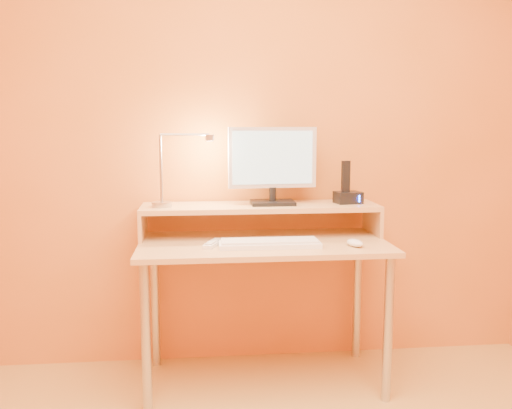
{
  "coord_description": "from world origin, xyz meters",
  "views": [
    {
      "loc": [
        -0.3,
        -1.39,
        1.28
      ],
      "look_at": [
        -0.04,
        1.13,
        0.91
      ],
      "focal_mm": 38.18,
      "sensor_mm": 36.0,
      "label": 1
    }
  ],
  "objects": [
    {
      "name": "shelf_riser_left",
      "position": [
        -0.59,
        1.33,
        0.79
      ],
      "size": [
        0.02,
        0.3,
        0.14
      ],
      "primitive_type": "cube",
      "color": "tan",
      "rests_on": "desk_lower"
    },
    {
      "name": "lamp_post",
      "position": [
        -0.49,
        1.3,
        1.07
      ],
      "size": [
        0.01,
        0.01,
        0.33
      ],
      "primitive_type": "cylinder",
      "color": "#B2B2B9",
      "rests_on": "lamp_base"
    },
    {
      "name": "phone_handset",
      "position": [
        0.44,
        1.33,
        1.02
      ],
      "size": [
        0.04,
        0.03,
        0.16
      ],
      "primitive_type": "cube",
      "rotation": [
        0.0,
        0.0,
        0.16
      ],
      "color": "black",
      "rests_on": "phone_dock"
    },
    {
      "name": "lamp_head",
      "position": [
        -0.25,
        1.3,
        1.22
      ],
      "size": [
        0.04,
        0.04,
        0.03
      ],
      "primitive_type": "cylinder",
      "color": "#B2B2B9",
      "rests_on": "lamp_arm"
    },
    {
      "name": "phone_led",
      "position": [
        0.5,
        1.28,
        0.91
      ],
      "size": [
        0.01,
        0.0,
        0.04
      ],
      "primitive_type": "cube",
      "color": "#2B6EF9",
      "rests_on": "phone_dock"
    },
    {
      "name": "lamp_bulb",
      "position": [
        -0.25,
        1.3,
        1.2
      ],
      "size": [
        0.03,
        0.03,
        0.0
      ],
      "primitive_type": "cylinder",
      "color": "#FFEAC6",
      "rests_on": "lamp_head"
    },
    {
      "name": "wall_back",
      "position": [
        0.0,
        1.5,
        1.25
      ],
      "size": [
        3.0,
        0.04,
        2.5
      ],
      "primitive_type": "cube",
      "color": "orange",
      "rests_on": "floor"
    },
    {
      "name": "lamp_base",
      "position": [
        -0.49,
        1.3,
        0.89
      ],
      "size": [
        0.1,
        0.1,
        0.02
      ],
      "primitive_type": "cylinder",
      "color": "#B2B2B9",
      "rests_on": "desk_shelf"
    },
    {
      "name": "monitor_back",
      "position": [
        0.06,
        1.36,
        1.12
      ],
      "size": [
        0.4,
        0.04,
        0.26
      ],
      "primitive_type": "cube",
      "rotation": [
        0.0,
        0.0,
        0.08
      ],
      "color": "black",
      "rests_on": "monitor_panel"
    },
    {
      "name": "monitor_neck",
      "position": [
        0.06,
        1.33,
        0.93
      ],
      "size": [
        0.04,
        0.04,
        0.07
      ],
      "primitive_type": "cylinder",
      "color": "black",
      "rests_on": "monitor_foot"
    },
    {
      "name": "desk_shelf",
      "position": [
        0.0,
        1.33,
        0.87
      ],
      "size": [
        1.2,
        0.3,
        0.02
      ],
      "primitive_type": "cube",
      "color": "tan",
      "rests_on": "desk_lower"
    },
    {
      "name": "monitor_foot",
      "position": [
        0.06,
        1.33,
        0.89
      ],
      "size": [
        0.22,
        0.16,
        0.02
      ],
      "primitive_type": "cube",
      "color": "black",
      "rests_on": "desk_shelf"
    },
    {
      "name": "monitor_panel",
      "position": [
        0.06,
        1.34,
        1.12
      ],
      "size": [
        0.45,
        0.07,
        0.31
      ],
      "primitive_type": "cube",
      "rotation": [
        0.0,
        0.0,
        0.08
      ],
      "color": "silver",
      "rests_on": "monitor_neck"
    },
    {
      "name": "shelf_riser_right",
      "position": [
        0.59,
        1.33,
        0.79
      ],
      "size": [
        0.02,
        0.3,
        0.14
      ],
      "primitive_type": "cube",
      "color": "tan",
      "rests_on": "desk_lower"
    },
    {
      "name": "desk_leg_fr",
      "position": [
        0.55,
        0.93,
        0.35
      ],
      "size": [
        0.04,
        0.04,
        0.69
      ],
      "primitive_type": "cylinder",
      "color": "#B2B2B9",
      "rests_on": "floor"
    },
    {
      "name": "desk_leg_fl",
      "position": [
        -0.55,
        0.93,
        0.35
      ],
      "size": [
        0.04,
        0.04,
        0.69
      ],
      "primitive_type": "cylinder",
      "color": "#B2B2B9",
      "rests_on": "floor"
    },
    {
      "name": "desk_leg_br",
      "position": [
        0.55,
        1.43,
        0.35
      ],
      "size": [
        0.04,
        0.04,
        0.69
      ],
      "primitive_type": "cylinder",
      "color": "#B2B2B9",
      "rests_on": "floor"
    },
    {
      "name": "desk_lower",
      "position": [
        0.0,
        1.18,
        0.71
      ],
      "size": [
        1.2,
        0.6,
        0.02
      ],
      "primitive_type": "cube",
      "color": "tan",
      "rests_on": "floor"
    },
    {
      "name": "remote_control",
      "position": [
        -0.25,
        1.11,
        0.73
      ],
      "size": [
        0.1,
        0.16,
        0.02
      ],
      "primitive_type": "cube",
      "rotation": [
        0.0,
        0.0,
        -0.39
      ],
      "color": "white",
      "rests_on": "desk_lower"
    },
    {
      "name": "desk_leg_bl",
      "position": [
        -0.55,
        1.43,
        0.35
      ],
      "size": [
        0.04,
        0.04,
        0.69
      ],
      "primitive_type": "cylinder",
      "color": "#B2B2B9",
      "rests_on": "floor"
    },
    {
      "name": "phone_dock",
      "position": [
        0.46,
        1.33,
        0.91
      ],
      "size": [
        0.14,
        0.12,
        0.06
      ],
      "primitive_type": "cube",
      "rotation": [
        0.0,
        0.0,
        0.16
      ],
      "color": "black",
      "rests_on": "desk_shelf"
    },
    {
      "name": "lamp_arm",
      "position": [
        -0.37,
        1.3,
        1.24
      ],
      "size": [
        0.24,
        0.01,
        0.01
      ],
      "primitive_type": "cylinder",
      "rotation": [
        0.0,
        1.57,
        0.0
      ],
      "color": "#B2B2B9",
      "rests_on": "lamp_post"
    },
    {
      "name": "monitor_screen",
      "position": [
        0.06,
        1.32,
        1.12
      ],
      "size": [
        0.41,
        0.04,
        0.27
      ],
      "primitive_type": "cube",
      "rotation": [
        0.0,
        0.0,
        0.08
      ],
      "color": "#9CD2E9",
      "rests_on": "monitor_panel"
    },
    {
      "name": "mouse",
      "position": [
        0.41,
        1.03,
        0.74
      ],
      "size": [
        0.09,
        0.12,
        0.03
      ],
      "primitive_type": "ellipsoid",
      "rotation": [
        0.0,
        0.0,
        0.34
      ],
      "color": "silver",
      "rests_on": "desk_lower"
    },
    {
      "name": "keyboard",
      "position": [
        0.02,
        1.07,
        0.73
      ],
      "size": [
        0.47,
        0.15,
        0.02
      ],
      "primitive_type": "cube",
      "rotation": [
        0.0,
        0.0,
        -0.01
      ],
      "color": "white",
      "rests_on": "desk_lower"
    }
  ]
}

